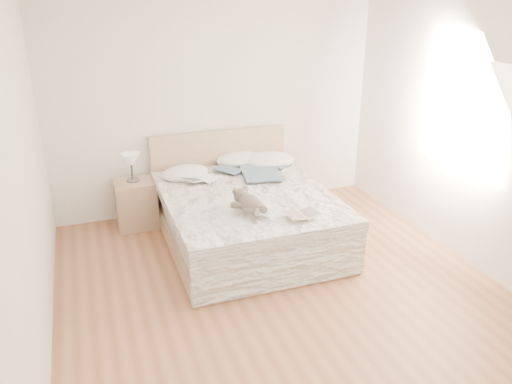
# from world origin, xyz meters

# --- Properties ---
(floor) EXTENTS (4.00, 4.50, 0.00)m
(floor) POSITION_xyz_m (0.00, 0.00, 0.00)
(floor) COLOR brown
(floor) RESTS_ON ground
(wall_back) EXTENTS (4.00, 0.02, 2.70)m
(wall_back) POSITION_xyz_m (0.00, 2.25, 1.35)
(wall_back) COLOR silver
(wall_back) RESTS_ON ground
(wall_front) EXTENTS (4.00, 0.02, 2.70)m
(wall_front) POSITION_xyz_m (0.00, -2.25, 1.35)
(wall_front) COLOR silver
(wall_front) RESTS_ON ground
(wall_left) EXTENTS (0.02, 4.50, 2.70)m
(wall_left) POSITION_xyz_m (-2.00, 0.00, 1.35)
(wall_left) COLOR silver
(wall_left) RESTS_ON ground
(wall_right) EXTENTS (0.02, 4.50, 2.70)m
(wall_right) POSITION_xyz_m (2.00, 0.00, 1.35)
(wall_right) COLOR silver
(wall_right) RESTS_ON ground
(window) EXTENTS (0.02, 1.30, 1.10)m
(window) POSITION_xyz_m (1.99, 0.30, 1.45)
(window) COLOR white
(window) RESTS_ON wall_right
(bed) EXTENTS (1.72, 2.14, 1.00)m
(bed) POSITION_xyz_m (0.00, 1.19, 0.31)
(bed) COLOR tan
(bed) RESTS_ON floor
(nightstand) EXTENTS (0.45, 0.41, 0.56)m
(nightstand) POSITION_xyz_m (-1.08, 1.96, 0.28)
(nightstand) COLOR #9E7F63
(nightstand) RESTS_ON floor
(table_lamp) EXTENTS (0.22, 0.22, 0.33)m
(table_lamp) POSITION_xyz_m (-1.09, 1.99, 0.80)
(table_lamp) COLOR #4B4540
(table_lamp) RESTS_ON nightstand
(pillow_left) EXTENTS (0.62, 0.48, 0.17)m
(pillow_left) POSITION_xyz_m (-0.51, 1.83, 0.64)
(pillow_left) COLOR white
(pillow_left) RESTS_ON bed
(pillow_middle) EXTENTS (0.60, 0.43, 0.17)m
(pillow_middle) POSITION_xyz_m (0.23, 2.10, 0.64)
(pillow_middle) COLOR white
(pillow_middle) RESTS_ON bed
(pillow_right) EXTENTS (0.71, 0.56, 0.19)m
(pillow_right) POSITION_xyz_m (0.56, 1.93, 0.64)
(pillow_right) COLOR white
(pillow_right) RESTS_ON bed
(blouse) EXTENTS (0.77, 0.80, 0.03)m
(blouse) POSITION_xyz_m (0.33, 1.60, 0.63)
(blouse) COLOR #3D576D
(blouse) RESTS_ON bed
(photo_book) EXTENTS (0.42, 0.40, 0.03)m
(photo_book) POSITION_xyz_m (-0.41, 1.60, 0.63)
(photo_book) COLOR white
(photo_book) RESTS_ON bed
(childrens_book) EXTENTS (0.34, 0.25, 0.02)m
(childrens_book) POSITION_xyz_m (0.29, 0.35, 0.63)
(childrens_book) COLOR beige
(childrens_book) RESTS_ON bed
(teddy_bear) EXTENTS (0.35, 0.42, 0.19)m
(teddy_bear) POSITION_xyz_m (-0.15, 0.57, 0.65)
(teddy_bear) COLOR brown
(teddy_bear) RESTS_ON bed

